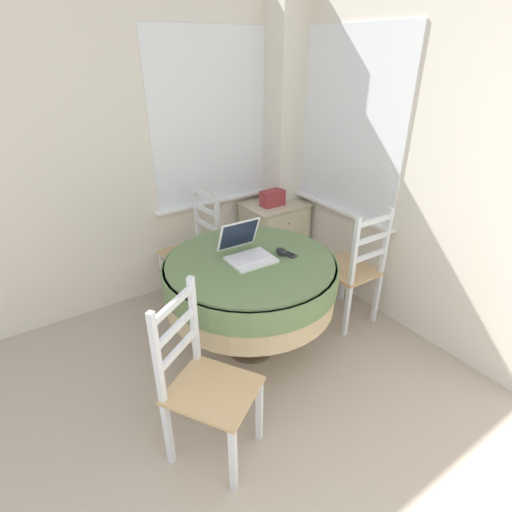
# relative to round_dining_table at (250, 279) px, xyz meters

# --- Properties ---
(corner_room_shell) EXTENTS (4.51, 5.19, 2.55)m
(corner_room_shell) POSITION_rel_round_dining_table_xyz_m (0.30, -0.02, 0.67)
(corner_room_shell) COLOR silver
(corner_room_shell) RESTS_ON ground_plane
(round_dining_table) EXTENTS (1.20, 1.20, 0.76)m
(round_dining_table) POSITION_rel_round_dining_table_xyz_m (0.00, 0.00, 0.00)
(round_dining_table) COLOR #4C3D2D
(round_dining_table) RESTS_ON ground_plane
(laptop) EXTENTS (0.31, 0.34, 0.24)m
(laptop) POSITION_rel_round_dining_table_xyz_m (0.00, 0.05, 0.20)
(laptop) COLOR white
(laptop) RESTS_ON round_dining_table
(computer_mouse) EXTENTS (0.06, 0.10, 0.05)m
(computer_mouse) POSITION_rel_round_dining_table_xyz_m (0.22, -0.06, 0.17)
(computer_mouse) COLOR black
(computer_mouse) RESTS_ON round_dining_table
(cell_phone) EXTENTS (0.08, 0.11, 0.01)m
(cell_phone) POSITION_rel_round_dining_table_xyz_m (0.26, -0.09, 0.15)
(cell_phone) COLOR #2D2D33
(cell_phone) RESTS_ON round_dining_table
(dining_chair_near_back_window) EXTENTS (0.47, 0.42, 1.01)m
(dining_chair_near_back_window) POSITION_rel_round_dining_table_xyz_m (-0.00, 0.89, -0.14)
(dining_chair_near_back_window) COLOR tan
(dining_chair_near_back_window) RESTS_ON ground_plane
(dining_chair_near_right_window) EXTENTS (0.39, 0.44, 1.01)m
(dining_chair_near_right_window) POSITION_rel_round_dining_table_xyz_m (0.88, -0.14, -0.14)
(dining_chair_near_right_window) COLOR tan
(dining_chair_near_right_window) RESTS_ON ground_plane
(dining_chair_camera_near) EXTENTS (0.56, 0.57, 1.01)m
(dining_chair_camera_near) POSITION_rel_round_dining_table_xyz_m (-0.66, -0.57, -0.14)
(dining_chair_camera_near) COLOR tan
(dining_chair_camera_near) RESTS_ON ground_plane
(corner_cabinet) EXTENTS (0.58, 0.47, 0.71)m
(corner_cabinet) POSITION_rel_round_dining_table_xyz_m (0.88, 0.91, -0.26)
(corner_cabinet) COLOR beige
(corner_cabinet) RESTS_ON ground_plane
(storage_box) EXTENTS (0.22, 0.12, 0.15)m
(storage_box) POSITION_rel_round_dining_table_xyz_m (0.83, 0.88, 0.17)
(storage_box) COLOR #9E3338
(storage_box) RESTS_ON corner_cabinet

